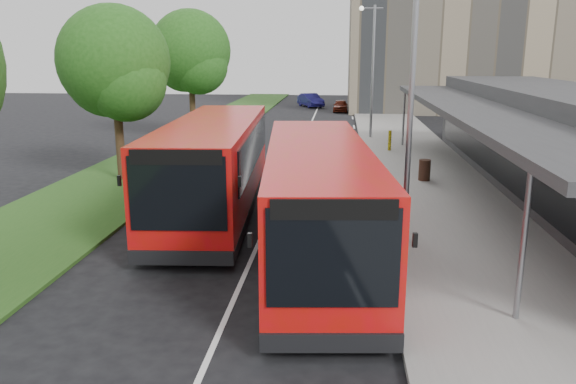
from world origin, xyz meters
name	(u,v)px	position (x,y,z in m)	size (l,w,h in m)	color
ground	(251,261)	(0.00, 0.00, 0.00)	(120.00, 120.00, 0.00)	black
pavement	(402,143)	(6.00, 20.00, 0.07)	(5.00, 80.00, 0.15)	gray
grass_verge	(190,141)	(-7.00, 20.00, 0.05)	(5.00, 80.00, 0.10)	#224A18
lane_centre_line	(296,158)	(0.00, 15.00, 0.01)	(0.12, 70.00, 0.01)	silver
kerb_dashes	(357,147)	(3.30, 19.00, 0.01)	(0.12, 56.00, 0.01)	silver
office_block	(470,12)	(14.00, 42.00, 9.00)	(22.00, 12.00, 18.00)	gray
station_building	(569,143)	(10.86, 8.00, 2.04)	(7.70, 26.00, 4.00)	#2D2C2F
tree_mid	(115,69)	(-7.01, 9.05, 4.71)	(4.56, 4.56, 7.30)	#362115
tree_far	(191,56)	(-7.01, 21.05, 5.15)	(4.96, 4.96, 7.97)	#362115
lamp_post_near	(409,77)	(4.12, 2.00, 4.72)	(1.44, 0.28, 8.00)	gray
lamp_post_far	(372,63)	(4.12, 22.00, 4.72)	(1.44, 0.28, 8.00)	gray
bus_main	(317,201)	(1.73, 0.50, 1.56)	(3.68, 10.93, 3.04)	red
bus_second	(215,166)	(-1.93, 4.54, 1.62)	(3.52, 11.32, 3.16)	red
litter_bin	(424,170)	(5.83, 9.63, 0.59)	(0.49, 0.49, 0.88)	#331E15
bollard	(390,140)	(4.99, 17.06, 0.69)	(0.17, 0.17, 1.09)	yellow
car_near	(340,106)	(2.25, 38.96, 0.56)	(1.33, 3.31, 1.13)	#55180C
car_far	(311,100)	(-0.78, 43.53, 0.68)	(1.44, 4.12, 1.36)	navy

